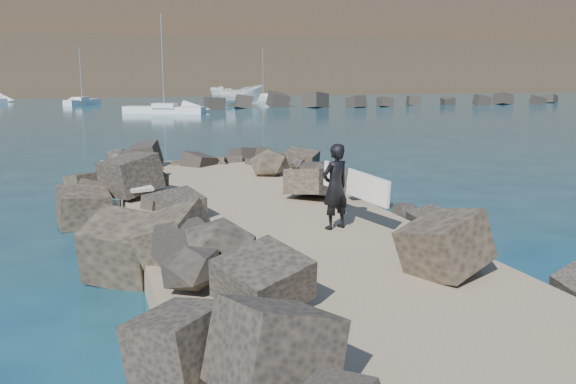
{
  "coord_description": "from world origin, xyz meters",
  "views": [
    {
      "loc": [
        -3.82,
        -13.22,
        3.91
      ],
      "look_at": [
        0.0,
        -1.0,
        1.5
      ],
      "focal_mm": 40.0,
      "sensor_mm": 36.0,
      "label": 1
    }
  ],
  "objects_px": {
    "surfer_with_board": "(338,186)",
    "sailboat_d": "(263,98)",
    "surfboard_resting": "(126,180)",
    "boat_imported": "(237,95)"
  },
  "relations": [
    {
      "from": "surfer_with_board",
      "to": "surfboard_resting",
      "type": "bearing_deg",
      "value": 128.32
    },
    {
      "from": "surfer_with_board",
      "to": "sailboat_d",
      "type": "height_order",
      "value": "sailboat_d"
    },
    {
      "from": "surfer_with_board",
      "to": "sailboat_d",
      "type": "xyz_separation_m",
      "value": [
        18.37,
        73.79,
        -1.17
      ]
    },
    {
      "from": "surfboard_resting",
      "to": "surfer_with_board",
      "type": "distance_m",
      "value": 6.6
    },
    {
      "from": "boat_imported",
      "to": "surfboard_resting",
      "type": "bearing_deg",
      "value": 172.99
    },
    {
      "from": "boat_imported",
      "to": "surfer_with_board",
      "type": "distance_m",
      "value": 62.89
    },
    {
      "from": "surfboard_resting",
      "to": "surfer_with_board",
      "type": "relative_size",
      "value": 1.08
    },
    {
      "from": "surfer_with_board",
      "to": "sailboat_d",
      "type": "relative_size",
      "value": 0.31
    },
    {
      "from": "sailboat_d",
      "to": "surfboard_resting",
      "type": "bearing_deg",
      "value": -108.12
    },
    {
      "from": "surfer_with_board",
      "to": "sailboat_d",
      "type": "distance_m",
      "value": 76.05
    }
  ]
}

